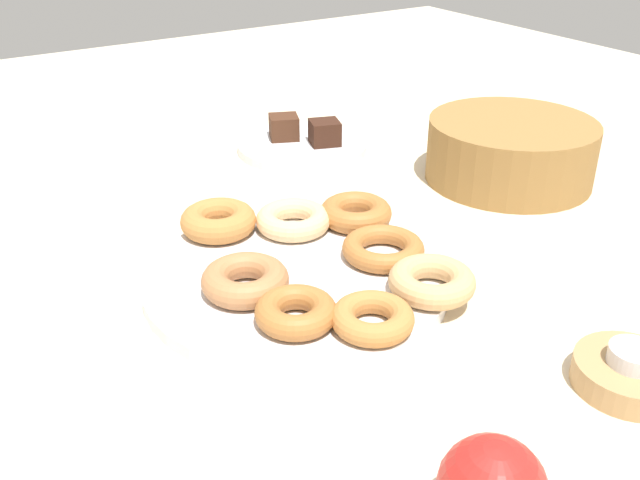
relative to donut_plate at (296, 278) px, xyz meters
The scene contains 16 objects.
ground_plane 0.01m from the donut_plate, ahead, with size 2.40×2.40×0.00m, color beige.
donut_plate is the anchor object (origin of this frame).
donut_0 0.07m from the donut_plate, 84.48° to the right, with size 0.09×0.09×0.03m, color #B27547.
donut_1 0.14m from the donut_plate, 117.18° to the left, with size 0.09×0.09×0.03m, color #AD6B33.
donut_2 0.10m from the donut_plate, 76.04° to the left, with size 0.09×0.09×0.02m, color #AD6B33.
donut_3 0.13m from the donut_plate, ahead, with size 0.08×0.08×0.02m, color #BC7A3D.
donut_4 0.13m from the donut_plate, 167.44° to the right, with size 0.09×0.09×0.03m, color #BC7A3D.
donut_5 0.14m from the donut_plate, 41.25° to the left, with size 0.09×0.09×0.03m, color tan.
donut_6 0.10m from the donut_plate, 30.83° to the right, with size 0.08×0.08×0.03m, color #AD6B33.
donut_7 0.10m from the donut_plate, 150.91° to the left, with size 0.09×0.09×0.03m, color #EABC84.
cake_plate 0.40m from the donut_plate, 147.71° to the left, with size 0.20×0.20×0.01m, color silver.
brownie_near 0.42m from the donut_plate, 151.68° to the left, with size 0.04×0.04×0.04m, color #472819.
brownie_far 0.39m from the donut_plate, 142.63° to the left, with size 0.04×0.04×0.04m, color #381E14.
candle_holder 0.33m from the donut_plate, 27.67° to the left, with size 0.09×0.09×0.02m, color tan.
tealight 0.33m from the donut_plate, 27.67° to the left, with size 0.04×0.04×0.01m, color silver.
basket 0.41m from the donut_plate, 101.73° to the left, with size 0.23×0.23×0.09m, color olive.
Camera 1 is at (0.55, -0.32, 0.40)m, focal length 39.73 mm.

